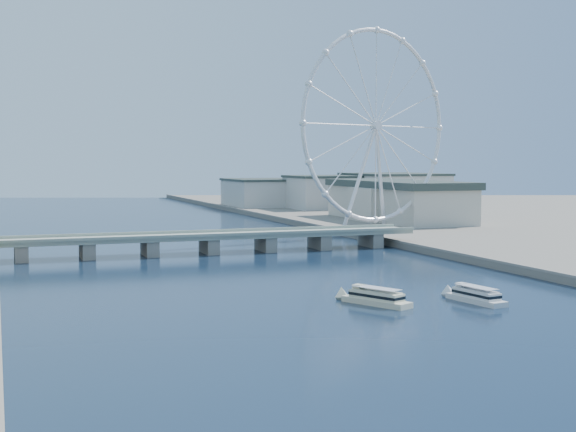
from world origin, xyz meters
TOP-DOWN VIEW (x-y plane):
  - westminster_bridge at (0.00, 300.00)m, footprint 220.00×22.00m
  - london_eye at (119.98, 355.08)m, footprint 113.60×39.12m
  - county_hall at (175.00, 430.00)m, footprint 54.00×144.00m
  - city_skyline at (39.22, 560.08)m, footprint 505.00×280.00m
  - tour_boat_near at (14.86, 141.06)m, footprint 18.08×27.78m
  - tour_boat_far at (47.45, 133.28)m, footprint 10.53×27.15m

SIDE VIEW (x-z plane):
  - county_hall at x=175.00m, z-range -17.50..17.50m
  - tour_boat_near at x=14.86m, z-range -3.02..3.02m
  - tour_boat_far at x=47.45m, z-range -2.91..2.91m
  - westminster_bridge at x=0.00m, z-range 1.88..11.38m
  - city_skyline at x=39.22m, z-range 0.96..32.96m
  - london_eye at x=119.98m, z-range 5.37..129.67m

